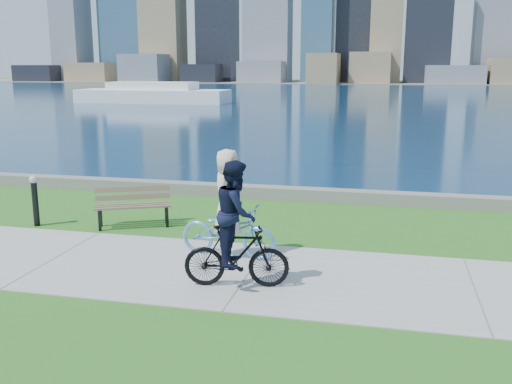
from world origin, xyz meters
TOP-DOWN VIEW (x-y plane):
  - ground at (0.00, 0.00)m, footprint 320.00×320.00m
  - concrete_path at (0.00, 0.00)m, footprint 80.00×3.50m
  - seawall at (0.00, 6.20)m, footprint 90.00×0.50m
  - bay_water at (0.00, 72.00)m, footprint 320.00×131.00m
  - far_shore at (0.00, 130.00)m, footprint 320.00×30.00m
  - ferry_near at (-22.09, 47.39)m, footprint 16.09×4.60m
  - park_bench at (-3.50, 2.58)m, footprint 1.88×1.30m
  - bollard_lamp at (-5.80, 2.04)m, footprint 0.20×0.20m
  - cyclist_woman at (-0.64, 0.86)m, footprint 0.92×2.08m
  - cyclist_man at (-0.05, -0.68)m, footprint 0.82×1.89m

SIDE VIEW (x-z plane):
  - ground at x=0.00m, z-range 0.00..0.00m
  - bay_water at x=0.00m, z-range 0.00..0.01m
  - concrete_path at x=0.00m, z-range 0.00..0.02m
  - far_shore at x=0.00m, z-range 0.00..0.12m
  - seawall at x=0.00m, z-range 0.00..0.35m
  - park_bench at x=-3.50m, z-range 0.10..1.03m
  - bollard_lamp at x=-5.80m, z-range 0.09..1.33m
  - cyclist_woman at x=-0.64m, z-range -0.26..1.93m
  - ferry_near at x=-22.09m, z-range -0.18..2.00m
  - cyclist_man at x=-0.05m, z-range -0.16..2.07m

